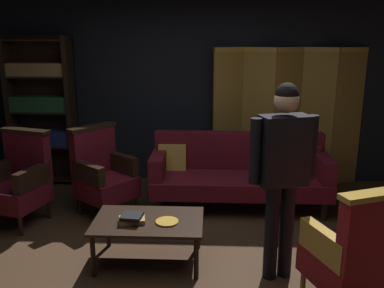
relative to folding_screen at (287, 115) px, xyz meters
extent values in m
plane|color=#3D2819|center=(-1.25, -2.28, -0.99)|extent=(10.00, 10.00, 0.00)
cube|color=black|center=(-1.25, 0.17, 0.41)|extent=(7.20, 0.10, 2.80)
cube|color=olive|center=(-0.82, -0.02, -0.04)|extent=(0.42, 0.25, 1.90)
cube|color=#B78E33|center=(-0.82, -0.02, 0.88)|extent=(0.42, 0.25, 0.06)
cube|color=olive|center=(-0.41, -0.02, -0.04)|extent=(0.43, 0.23, 1.90)
cube|color=#B78E33|center=(-0.41, -0.02, 0.88)|extent=(0.43, 0.23, 0.06)
cube|color=olive|center=(0.00, 0.00, -0.04)|extent=(0.41, 0.26, 1.90)
cube|color=#B78E33|center=(0.00, 0.00, 0.88)|extent=(0.42, 0.26, 0.06)
cube|color=olive|center=(0.41, 0.02, -0.04)|extent=(0.43, 0.22, 1.90)
cube|color=#B78E33|center=(0.41, 0.02, 0.88)|extent=(0.44, 0.22, 0.06)
cube|color=olive|center=(0.83, 0.02, -0.04)|extent=(0.43, 0.21, 1.90)
cube|color=#B78E33|center=(0.83, 0.02, 0.88)|extent=(0.44, 0.22, 0.06)
cube|color=black|center=(-3.82, -0.10, 0.04)|extent=(0.06, 0.32, 2.05)
cube|color=black|center=(-2.98, -0.10, 0.04)|extent=(0.06, 0.32, 2.05)
cube|color=black|center=(-3.40, 0.05, 0.04)|extent=(0.90, 0.02, 2.05)
cube|color=black|center=(-3.40, -0.10, -0.93)|extent=(0.86, 0.30, 0.02)
cube|color=black|center=(-3.40, -0.10, -0.44)|extent=(0.86, 0.30, 0.02)
cube|color=navy|center=(-3.40, -0.12, -0.33)|extent=(0.78, 0.22, 0.21)
cube|color=black|center=(-3.40, -0.10, 0.04)|extent=(0.86, 0.30, 0.02)
cube|color=#1E4C28|center=(-3.40, -0.12, 0.15)|extent=(0.78, 0.22, 0.21)
cube|color=black|center=(-3.40, -0.10, 0.52)|extent=(0.86, 0.30, 0.02)
cube|color=#9E7A47|center=(-3.40, -0.12, 0.62)|extent=(0.78, 0.22, 0.17)
cube|color=black|center=(-3.40, -0.10, 1.00)|extent=(0.86, 0.30, 0.02)
cylinder|color=black|center=(-1.65, -1.23, -0.88)|extent=(0.07, 0.07, 0.22)
cylinder|color=black|center=(0.25, -1.23, -0.88)|extent=(0.07, 0.07, 0.22)
cylinder|color=black|center=(-1.65, -0.63, -0.88)|extent=(0.07, 0.07, 0.22)
cylinder|color=black|center=(0.25, -0.63, -0.88)|extent=(0.07, 0.07, 0.22)
cube|color=#4C0F19|center=(-0.70, -0.93, -0.67)|extent=(2.10, 0.76, 0.20)
cube|color=#4C0F19|center=(-0.70, -0.62, -0.34)|extent=(2.10, 0.18, 0.46)
cube|color=#4C0F19|center=(-1.68, -0.93, -0.44)|extent=(0.16, 0.68, 0.26)
cube|color=#4C0F19|center=(0.28, -0.93, -0.44)|extent=(0.16, 0.68, 0.26)
cube|color=#B79338|center=(-1.53, -0.73, -0.42)|extent=(0.34, 0.15, 0.35)
cube|color=maroon|center=(0.13, -0.73, -0.42)|extent=(0.35, 0.17, 0.34)
cylinder|color=black|center=(-2.07, -2.49, -0.79)|extent=(0.04, 0.04, 0.39)
cylinder|color=black|center=(-1.17, -2.49, -0.79)|extent=(0.04, 0.04, 0.39)
cylinder|color=black|center=(-2.07, -1.95, -0.79)|extent=(0.04, 0.04, 0.39)
cylinder|color=black|center=(-1.17, -1.95, -0.79)|extent=(0.04, 0.04, 0.39)
cube|color=black|center=(-1.62, -2.22, -0.58)|extent=(1.00, 0.64, 0.03)
cylinder|color=#B78E33|center=(0.14, -2.50, -0.88)|extent=(0.04, 0.04, 0.22)
cylinder|color=#B78E33|center=(-0.29, -2.67, -0.88)|extent=(0.04, 0.04, 0.22)
cube|color=maroon|center=(0.01, -2.80, -0.65)|extent=(0.73, 0.73, 0.24)
cube|color=maroon|center=(0.09, -3.02, -0.26)|extent=(0.57, 0.32, 0.54)
cube|color=#B78E33|center=(0.09, -3.02, 0.03)|extent=(0.61, 0.34, 0.04)
cube|color=#B78E33|center=(0.23, -2.71, -0.42)|extent=(0.27, 0.50, 0.22)
cube|color=#B78E33|center=(-0.21, -2.89, -0.42)|extent=(0.27, 0.50, 0.22)
cylinder|color=black|center=(-2.22, -1.51, -0.88)|extent=(0.04, 0.04, 0.22)
cylinder|color=black|center=(-1.93, -1.15, -0.88)|extent=(0.04, 0.04, 0.22)
cylinder|color=black|center=(-2.58, -1.22, -0.88)|extent=(0.04, 0.04, 0.22)
cylinder|color=black|center=(-2.29, -0.86, -0.88)|extent=(0.04, 0.04, 0.22)
cube|color=#4C0F19|center=(-2.26, -1.19, -0.65)|extent=(0.79, 0.79, 0.24)
cube|color=#4C0F19|center=(-2.44, -1.04, -0.26)|extent=(0.45, 0.51, 0.54)
cube|color=black|center=(-2.44, -1.04, 0.03)|extent=(0.48, 0.55, 0.04)
cube|color=black|center=(-2.41, -1.37, -0.42)|extent=(0.44, 0.39, 0.22)
cube|color=black|center=(-2.11, -1.00, -0.42)|extent=(0.44, 0.39, 0.22)
cylinder|color=black|center=(-3.05, -1.77, -0.88)|extent=(0.04, 0.04, 0.22)
cylinder|color=black|center=(-3.35, -1.19, -0.88)|extent=(0.04, 0.04, 0.22)
cylinder|color=black|center=(-2.91, -1.33, -0.88)|extent=(0.04, 0.04, 0.22)
cube|color=#4C0F19|center=(-3.20, -1.48, -0.65)|extent=(0.70, 0.70, 0.24)
cube|color=#4C0F19|center=(-3.13, -1.26, -0.26)|extent=(0.57, 0.28, 0.54)
cube|color=black|center=(-3.13, -1.26, 0.03)|extent=(0.61, 0.30, 0.04)
cube|color=black|center=(-2.97, -1.55, -0.42)|extent=(0.23, 0.50, 0.22)
cylinder|color=black|center=(-0.39, -2.39, -0.56)|extent=(0.12, 0.12, 0.86)
cylinder|color=black|center=(-0.53, -2.43, -0.56)|extent=(0.12, 0.12, 0.86)
cube|color=maroon|center=(-0.46, -2.41, -0.09)|extent=(0.35, 0.25, 0.09)
cube|color=black|center=(-0.46, -2.41, 0.16)|extent=(0.44, 0.32, 0.58)
cube|color=white|center=(-0.49, -2.31, 0.19)|extent=(0.14, 0.05, 0.41)
cube|color=maroon|center=(-0.49, -2.30, 0.42)|extent=(0.09, 0.05, 0.04)
cylinder|color=black|center=(-0.22, -2.34, 0.17)|extent=(0.09, 0.09, 0.54)
cylinder|color=black|center=(-0.70, -2.48, 0.17)|extent=(0.09, 0.09, 0.54)
sphere|color=tan|center=(-0.46, -2.41, 0.57)|extent=(0.20, 0.20, 0.20)
sphere|color=black|center=(-0.46, -2.41, 0.62)|extent=(0.18, 0.18, 0.18)
cube|color=#9E7A47|center=(-1.76, -2.28, -0.54)|extent=(0.26, 0.19, 0.04)
cube|color=black|center=(-1.76, -2.28, -0.51)|extent=(0.20, 0.20, 0.03)
cylinder|color=gold|center=(-1.44, -2.27, -0.56)|extent=(0.21, 0.21, 0.02)
camera|label=1|loc=(-1.06, -5.70, 1.08)|focal=38.95mm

